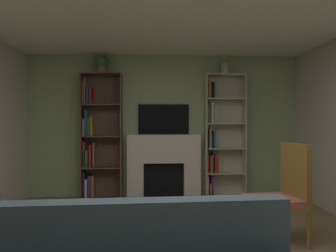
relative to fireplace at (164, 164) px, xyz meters
name	(u,v)px	position (x,y,z in m)	size (l,w,h in m)	color
wall_back_accent	(163,126)	(0.00, 0.14, 0.68)	(4.98, 0.06, 2.54)	#9EB382
fireplace	(164,164)	(0.00, 0.00, 0.00)	(1.40, 0.50, 1.12)	silver
tv	(164,119)	(0.00, 0.08, 0.80)	(0.90, 0.06, 0.54)	black
bookshelf_left	(97,140)	(-1.17, -0.01, 0.44)	(0.70, 0.33, 2.19)	brown
bookshelf_right	(219,137)	(1.00, -0.01, 0.49)	(0.70, 0.32, 2.19)	beige
potted_plant	(102,64)	(-1.08, -0.04, 1.78)	(0.22, 0.22, 0.32)	#A86D51
vase_with_flowers	(225,68)	(1.08, -0.04, 1.71)	(0.13, 0.13, 0.33)	beige
armchair	(281,193)	(1.25, -2.35, -0.04)	(0.67, 0.63, 1.11)	olive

